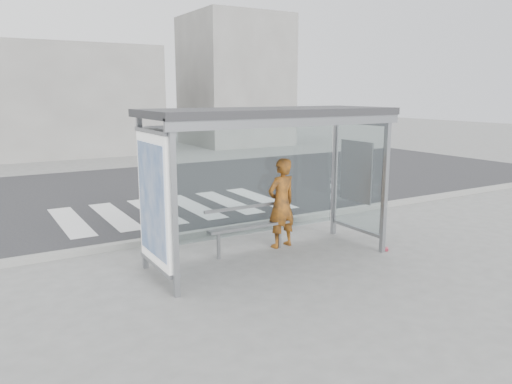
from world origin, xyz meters
TOP-DOWN VIEW (x-y plane):
  - ground at (0.00, 0.00)m, footprint 80.00×80.00m
  - road at (0.00, 7.00)m, footprint 30.00×10.00m
  - curb at (0.00, 1.95)m, footprint 30.00×0.18m
  - crosswalk at (0.00, 4.50)m, footprint 5.55×3.00m
  - bus_shelter at (-0.37, 0.06)m, footprint 4.25×1.65m
  - building_center at (0.00, 18.00)m, footprint 8.00×5.00m
  - building_right at (9.00, 18.00)m, footprint 5.00×5.00m
  - person at (0.59, 0.52)m, footprint 0.67×0.49m
  - bench at (-0.11, 0.51)m, footprint 1.65×0.30m
  - soda_can at (2.13, -0.69)m, footprint 0.12×0.12m

SIDE VIEW (x-z plane):
  - ground at x=0.00m, z-range 0.00..0.00m
  - crosswalk at x=0.00m, z-range 0.00..0.00m
  - road at x=0.00m, z-range 0.00..0.01m
  - soda_can at x=2.13m, z-range 0.00..0.06m
  - curb at x=0.00m, z-range 0.00..0.12m
  - bench at x=-0.11m, z-range 0.08..0.93m
  - person at x=0.59m, z-range 0.00..1.69m
  - bus_shelter at x=-0.37m, z-range 0.67..3.29m
  - building_center at x=0.00m, z-range 0.00..5.00m
  - building_right at x=9.00m, z-range 0.00..7.00m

